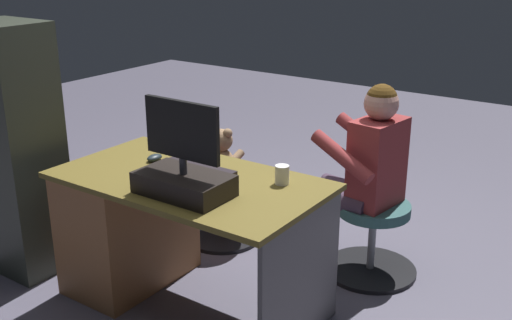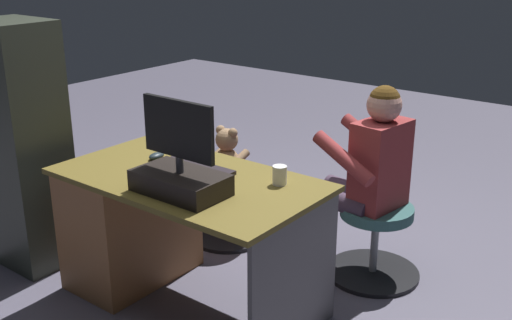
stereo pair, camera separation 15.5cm
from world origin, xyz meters
name	(u,v)px [view 1 (the left image)]	position (x,y,z in m)	size (l,w,h in m)	color
ground_plane	(234,275)	(0.00, 0.00, 0.00)	(10.00, 10.00, 0.00)	#575365
desk	(142,221)	(0.35, 0.36, 0.38)	(1.36, 0.75, 0.71)	brown
monitor	(184,173)	(-0.12, 0.53, 0.82)	(0.44, 0.26, 0.44)	black
keyboard	(196,169)	(0.04, 0.26, 0.72)	(0.42, 0.14, 0.02)	black
computer_mouse	(155,158)	(0.31, 0.27, 0.73)	(0.06, 0.10, 0.04)	#202B30
cup	(282,175)	(-0.42, 0.16, 0.76)	(0.07, 0.07, 0.09)	white
tv_remote	(168,169)	(0.15, 0.34, 0.72)	(0.04, 0.15, 0.02)	black
office_chair_teddy	(223,201)	(0.35, -0.35, 0.26)	(0.50, 0.50, 0.43)	black
teddy_bear	(223,154)	(0.35, -0.36, 0.57)	(0.22, 0.22, 0.32)	#987453
visitor_chair	(372,234)	(-0.63, -0.49, 0.24)	(0.53, 0.53, 0.43)	black
person	(363,165)	(-0.55, -0.48, 0.65)	(0.54, 0.52, 1.11)	maroon
equipment_rack	(17,151)	(1.07, 0.58, 0.71)	(0.44, 0.36, 1.43)	#2F352A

